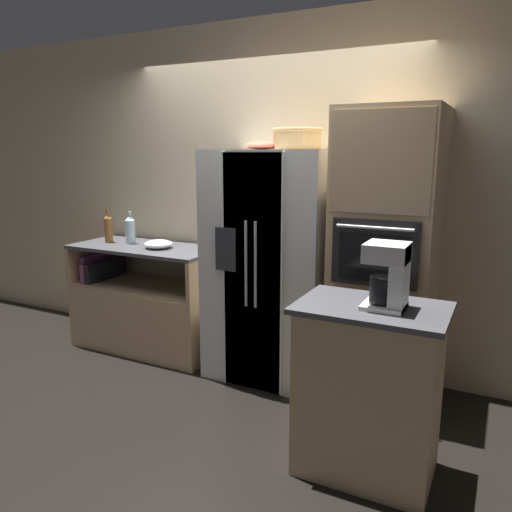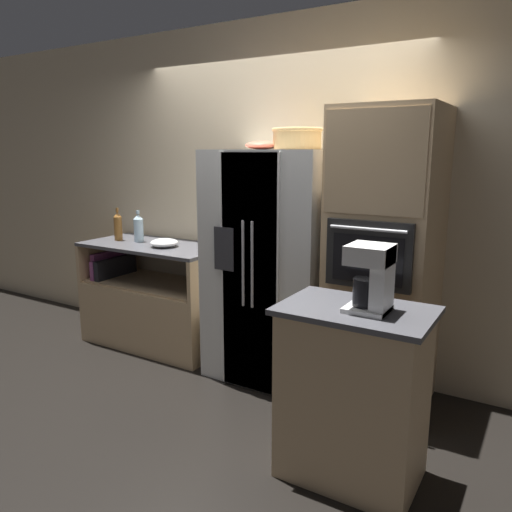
# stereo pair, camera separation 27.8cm
# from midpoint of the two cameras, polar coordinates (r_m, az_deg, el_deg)

# --- Properties ---
(ground_plane) EXTENTS (20.00, 20.00, 0.00)m
(ground_plane) POSITION_cam_midpoint_polar(r_m,az_deg,el_deg) (4.20, -2.95, -12.92)
(ground_plane) COLOR black
(wall_back) EXTENTS (12.00, 0.06, 2.80)m
(wall_back) POSITION_cam_midpoint_polar(r_m,az_deg,el_deg) (4.20, -0.19, 6.98)
(wall_back) COLOR beige
(wall_back) RESTS_ON ground_plane
(counter_left) EXTENTS (1.34, 0.67, 0.94)m
(counter_left) POSITION_cam_midpoint_polar(r_m,az_deg,el_deg) (4.70, -13.78, -6.00)
(counter_left) COLOR tan
(counter_left) RESTS_ON ground_plane
(refrigerator) EXTENTS (0.94, 0.73, 1.77)m
(refrigerator) POSITION_cam_midpoint_polar(r_m,az_deg,el_deg) (3.86, -0.16, -1.20)
(refrigerator) COLOR silver
(refrigerator) RESTS_ON ground_plane
(wall_oven) EXTENTS (0.67, 0.72, 2.05)m
(wall_oven) POSITION_cam_midpoint_polar(r_m,az_deg,el_deg) (3.55, 12.46, -0.34)
(wall_oven) COLOR tan
(wall_oven) RESTS_ON ground_plane
(island_counter) EXTENTS (0.78, 0.53, 0.97)m
(island_counter) POSITION_cam_midpoint_polar(r_m,az_deg,el_deg) (2.85, 9.90, -14.86)
(island_counter) COLOR tan
(island_counter) RESTS_ON ground_plane
(wicker_basket) EXTENTS (0.37, 0.37, 0.15)m
(wicker_basket) POSITION_cam_midpoint_polar(r_m,az_deg,el_deg) (3.72, 2.54, 13.33)
(wicker_basket) COLOR tan
(wicker_basket) RESTS_ON refrigerator
(fruit_bowl) EXTENTS (0.25, 0.25, 0.06)m
(fruit_bowl) POSITION_cam_midpoint_polar(r_m,az_deg,el_deg) (3.75, -1.52, 12.53)
(fruit_bowl) COLOR #DB664C
(fruit_bowl) RESTS_ON refrigerator
(bottle_tall) EXTENTS (0.09, 0.09, 0.29)m
(bottle_tall) POSITION_cam_midpoint_polar(r_m,az_deg,el_deg) (4.67, -15.85, 2.97)
(bottle_tall) COLOR silver
(bottle_tall) RESTS_ON counter_left
(bottle_short) EXTENTS (0.08, 0.08, 0.31)m
(bottle_short) POSITION_cam_midpoint_polar(r_m,az_deg,el_deg) (4.79, -18.14, 3.08)
(bottle_short) COLOR brown
(bottle_short) RESTS_ON counter_left
(mixing_bowl) EXTENTS (0.24, 0.24, 0.07)m
(mixing_bowl) POSITION_cam_midpoint_polar(r_m,az_deg,el_deg) (4.39, -12.88, 1.33)
(mixing_bowl) COLOR white
(mixing_bowl) RESTS_ON counter_left
(coffee_maker) EXTENTS (0.21, 0.22, 0.34)m
(coffee_maker) POSITION_cam_midpoint_polar(r_m,az_deg,el_deg) (2.58, 12.16, -2.01)
(coffee_maker) COLOR white
(coffee_maker) RESTS_ON island_counter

